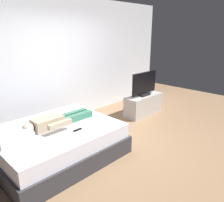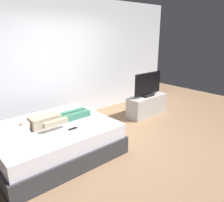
{
  "view_description": "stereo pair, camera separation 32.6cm",
  "coord_description": "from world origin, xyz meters",
  "px_view_note": "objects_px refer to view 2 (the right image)",
  "views": [
    {
      "loc": [
        -2.6,
        -2.54,
        2.05
      ],
      "look_at": [
        0.44,
        0.45,
        0.69
      ],
      "focal_mm": 35.27,
      "sensor_mm": 36.0,
      "label": 1
    },
    {
      "loc": [
        -2.36,
        -2.76,
        2.05
      ],
      "look_at": [
        0.44,
        0.45,
        0.69
      ],
      "focal_mm": 35.27,
      "sensor_mm": 36.0,
      "label": 2
    }
  ],
  "objects_px": {
    "bed": "(54,140)",
    "pillow": "(10,134)",
    "tv_stand": "(147,105)",
    "tv": "(148,85)",
    "person": "(52,120)",
    "remote": "(73,129)"
  },
  "relations": [
    {
      "from": "bed",
      "to": "pillow",
      "type": "xyz_separation_m",
      "value": [
        -0.68,
        -0.0,
        0.34
      ]
    },
    {
      "from": "tv_stand",
      "to": "tv",
      "type": "bearing_deg",
      "value": 0.0
    },
    {
      "from": "person",
      "to": "tv",
      "type": "xyz_separation_m",
      "value": [
        2.62,
        0.13,
        0.16
      ]
    },
    {
      "from": "pillow",
      "to": "person",
      "type": "height_order",
      "value": "person"
    },
    {
      "from": "bed",
      "to": "tv_stand",
      "type": "distance_m",
      "value": 2.66
    },
    {
      "from": "tv",
      "to": "tv_stand",
      "type": "bearing_deg",
      "value": 0.0
    },
    {
      "from": "person",
      "to": "bed",
      "type": "bearing_deg",
      "value": -120.84
    },
    {
      "from": "remote",
      "to": "pillow",
      "type": "bearing_deg",
      "value": 157.4
    },
    {
      "from": "person",
      "to": "tv_stand",
      "type": "relative_size",
      "value": 1.15
    },
    {
      "from": "tv_stand",
      "to": "remote",
      "type": "bearing_deg",
      "value": -167.75
    },
    {
      "from": "bed",
      "to": "person",
      "type": "distance_m",
      "value": 0.36
    },
    {
      "from": "bed",
      "to": "person",
      "type": "relative_size",
      "value": 1.58
    },
    {
      "from": "remote",
      "to": "tv_stand",
      "type": "xyz_separation_m",
      "value": [
        2.47,
        0.54,
        -0.3
      ]
    },
    {
      "from": "pillow",
      "to": "remote",
      "type": "xyz_separation_m",
      "value": [
        0.86,
        -0.36,
        -0.05
      ]
    },
    {
      "from": "pillow",
      "to": "tv_stand",
      "type": "xyz_separation_m",
      "value": [
        3.33,
        0.18,
        -0.35
      ]
    },
    {
      "from": "tv_stand",
      "to": "bed",
      "type": "bearing_deg",
      "value": -176.11
    },
    {
      "from": "pillow",
      "to": "remote",
      "type": "bearing_deg",
      "value": -22.6
    },
    {
      "from": "pillow",
      "to": "person",
      "type": "xyz_separation_m",
      "value": [
        0.7,
        0.05,
        0.02
      ]
    },
    {
      "from": "person",
      "to": "tv",
      "type": "relative_size",
      "value": 1.43
    },
    {
      "from": "pillow",
      "to": "person",
      "type": "bearing_deg",
      "value": 3.92
    },
    {
      "from": "person",
      "to": "tv",
      "type": "height_order",
      "value": "tv"
    },
    {
      "from": "bed",
      "to": "tv",
      "type": "relative_size",
      "value": 2.26
    }
  ]
}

